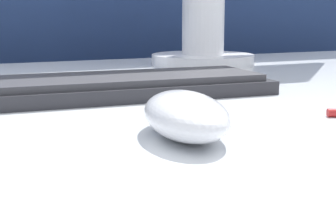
% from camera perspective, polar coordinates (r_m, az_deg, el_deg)
% --- Properties ---
extents(partition_panel, '(5.00, 0.03, 1.33)m').
position_cam_1_polar(partition_panel, '(1.11, -15.85, 3.91)').
color(partition_panel, navy).
rests_on(partition_panel, ground_plane).
extents(computer_mouse_near, '(0.08, 0.12, 0.04)m').
position_cam_1_polar(computer_mouse_near, '(0.36, 2.12, -1.23)').
color(computer_mouse_near, white).
rests_on(computer_mouse_near, desk).
extents(keyboard, '(0.46, 0.14, 0.02)m').
position_cam_1_polar(keyboard, '(0.54, -10.81, 2.05)').
color(keyboard, '#28282D').
rests_on(keyboard, desk).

